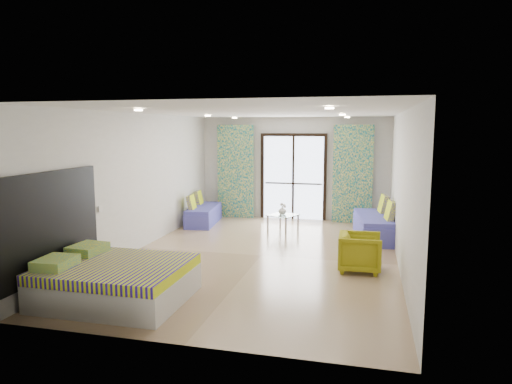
% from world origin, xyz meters
% --- Properties ---
extents(floor, '(5.00, 7.50, 0.01)m').
position_xyz_m(floor, '(0.00, 0.00, 0.00)').
color(floor, '#937657').
rests_on(floor, ground).
extents(ceiling, '(5.00, 7.50, 0.01)m').
position_xyz_m(ceiling, '(0.00, 0.00, 2.70)').
color(ceiling, silver).
rests_on(ceiling, ground).
extents(wall_back, '(5.00, 0.01, 2.70)m').
position_xyz_m(wall_back, '(0.00, 3.75, 1.35)').
color(wall_back, silver).
rests_on(wall_back, ground).
extents(wall_front, '(5.00, 0.01, 2.70)m').
position_xyz_m(wall_front, '(0.00, -3.75, 1.35)').
color(wall_front, silver).
rests_on(wall_front, ground).
extents(wall_left, '(0.01, 7.50, 2.70)m').
position_xyz_m(wall_left, '(-2.50, 0.00, 1.35)').
color(wall_left, silver).
rests_on(wall_left, ground).
extents(wall_right, '(0.01, 7.50, 2.70)m').
position_xyz_m(wall_right, '(2.50, 0.00, 1.35)').
color(wall_right, silver).
rests_on(wall_right, ground).
extents(balcony_door, '(1.76, 0.08, 2.28)m').
position_xyz_m(balcony_door, '(0.00, 3.72, 1.26)').
color(balcony_door, black).
rests_on(balcony_door, floor).
extents(balcony_rail, '(1.52, 0.03, 0.04)m').
position_xyz_m(balcony_rail, '(0.00, 3.73, 0.95)').
color(balcony_rail, '#595451').
rests_on(balcony_rail, balcony_door).
extents(curtain_left, '(1.00, 0.10, 2.50)m').
position_xyz_m(curtain_left, '(-1.55, 3.57, 1.25)').
color(curtain_left, silver).
rests_on(curtain_left, floor).
extents(curtain_right, '(1.00, 0.10, 2.50)m').
position_xyz_m(curtain_right, '(1.55, 3.57, 1.25)').
color(curtain_right, silver).
rests_on(curtain_right, floor).
extents(downlight_a, '(0.12, 0.12, 0.02)m').
position_xyz_m(downlight_a, '(-1.40, -2.00, 2.67)').
color(downlight_a, '#FFE0B2').
rests_on(downlight_a, ceiling).
extents(downlight_b, '(0.12, 0.12, 0.02)m').
position_xyz_m(downlight_b, '(1.40, -2.00, 2.67)').
color(downlight_b, '#FFE0B2').
rests_on(downlight_b, ceiling).
extents(downlight_c, '(0.12, 0.12, 0.02)m').
position_xyz_m(downlight_c, '(-1.40, 1.00, 2.67)').
color(downlight_c, '#FFE0B2').
rests_on(downlight_c, ceiling).
extents(downlight_d, '(0.12, 0.12, 0.02)m').
position_xyz_m(downlight_d, '(1.40, 1.00, 2.67)').
color(downlight_d, '#FFE0B2').
rests_on(downlight_d, ceiling).
extents(downlight_e, '(0.12, 0.12, 0.02)m').
position_xyz_m(downlight_e, '(-1.40, 3.00, 2.67)').
color(downlight_e, '#FFE0B2').
rests_on(downlight_e, ceiling).
extents(downlight_f, '(0.12, 0.12, 0.02)m').
position_xyz_m(downlight_f, '(1.40, 3.00, 2.67)').
color(downlight_f, '#FFE0B2').
rests_on(downlight_f, ceiling).
extents(headboard, '(0.06, 2.10, 1.50)m').
position_xyz_m(headboard, '(-2.46, -2.70, 1.05)').
color(headboard, black).
rests_on(headboard, floor).
extents(switch_plate, '(0.02, 0.10, 0.10)m').
position_xyz_m(switch_plate, '(-2.47, -1.45, 1.05)').
color(switch_plate, silver).
rests_on(switch_plate, wall_left).
extents(bed, '(1.93, 1.57, 0.67)m').
position_xyz_m(bed, '(-1.48, -2.70, 0.28)').
color(bed, silver).
rests_on(bed, floor).
extents(daybed_left, '(0.81, 1.66, 0.79)m').
position_xyz_m(daybed_left, '(-2.11, 2.54, 0.25)').
color(daybed_left, '#4849AC').
rests_on(daybed_left, floor).
extents(daybed_right, '(0.97, 1.93, 0.91)m').
position_xyz_m(daybed_right, '(2.12, 1.94, 0.28)').
color(daybed_right, '#4849AC').
rests_on(daybed_right, floor).
extents(coffee_table, '(0.78, 0.78, 0.68)m').
position_xyz_m(coffee_table, '(0.01, 2.19, 0.35)').
color(coffee_table, silver).
rests_on(coffee_table, floor).
extents(vase, '(0.21, 0.22, 0.19)m').
position_xyz_m(vase, '(-0.01, 2.25, 0.49)').
color(vase, white).
rests_on(vase, coffee_table).
extents(armchair, '(0.66, 0.71, 0.71)m').
position_xyz_m(armchair, '(1.84, -0.51, 0.36)').
color(armchair, '#959113').
rests_on(armchair, floor).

